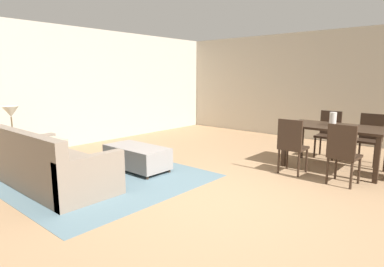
# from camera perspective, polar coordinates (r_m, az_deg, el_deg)

# --- Properties ---
(ground_plane) EXTENTS (10.80, 10.80, 0.00)m
(ground_plane) POSITION_cam_1_polar(r_m,az_deg,el_deg) (4.32, 3.68, -11.62)
(ground_plane) COLOR #9E7A56
(wall_back) EXTENTS (9.00, 0.12, 2.70)m
(wall_back) POSITION_cam_1_polar(r_m,az_deg,el_deg) (8.56, 24.67, 7.56)
(wall_back) COLOR #BCB2A0
(wall_back) RESTS_ON ground_plane
(wall_left) EXTENTS (0.12, 11.00, 2.70)m
(wall_left) POSITION_cam_1_polar(r_m,az_deg,el_deg) (7.85, -21.13, 7.64)
(wall_left) COLOR #BCB2A0
(wall_left) RESTS_ON ground_plane
(area_rug) EXTENTS (3.00, 2.80, 0.01)m
(area_rug) POSITION_cam_1_polar(r_m,az_deg,el_deg) (5.42, -16.00, -7.40)
(area_rug) COLOR slate
(area_rug) RESTS_ON ground_plane
(couch) EXTENTS (2.07, 0.95, 0.86)m
(couch) POSITION_cam_1_polar(r_m,az_deg,el_deg) (5.12, -23.65, -5.62)
(couch) COLOR gray
(couch) RESTS_ON ground_plane
(ottoman_table) EXTENTS (1.17, 0.59, 0.41)m
(ottoman_table) POSITION_cam_1_polar(r_m,az_deg,el_deg) (5.63, -9.75, -4.04)
(ottoman_table) COLOR gray
(ottoman_table) RESTS_ON ground_plane
(side_table) EXTENTS (0.40, 0.40, 0.58)m
(side_table) POSITION_cam_1_polar(r_m,az_deg,el_deg) (6.29, -29.08, -1.63)
(side_table) COLOR olive
(side_table) RESTS_ON ground_plane
(table_lamp) EXTENTS (0.26, 0.26, 0.53)m
(table_lamp) POSITION_cam_1_polar(r_m,az_deg,el_deg) (6.22, -29.50, 3.19)
(table_lamp) COLOR brown
(table_lamp) RESTS_ON side_table
(dining_table) EXTENTS (1.60, 0.90, 0.76)m
(dining_table) POSITION_cam_1_polar(r_m,az_deg,el_deg) (6.05, 24.11, 0.36)
(dining_table) COLOR #332319
(dining_table) RESTS_ON ground_plane
(dining_chair_near_left) EXTENTS (0.41, 0.41, 0.92)m
(dining_chair_near_left) POSITION_cam_1_polar(r_m,az_deg,el_deg) (5.49, 17.28, -1.67)
(dining_chair_near_left) COLOR #332319
(dining_chair_near_left) RESTS_ON ground_plane
(dining_chair_near_right) EXTENTS (0.42, 0.42, 0.92)m
(dining_chair_near_right) POSITION_cam_1_polar(r_m,az_deg,el_deg) (5.20, 25.23, -2.85)
(dining_chair_near_right) COLOR #332319
(dining_chair_near_right) RESTS_ON ground_plane
(dining_chair_far_left) EXTENTS (0.41, 0.41, 0.92)m
(dining_chair_far_left) POSITION_cam_1_polar(r_m,az_deg,el_deg) (6.94, 23.12, 0.36)
(dining_chair_far_left) COLOR #332319
(dining_chair_far_left) RESTS_ON ground_plane
(dining_chair_far_right) EXTENTS (0.41, 0.41, 0.92)m
(dining_chair_far_right) POSITION_cam_1_polar(r_m,az_deg,el_deg) (6.76, 29.00, -0.35)
(dining_chair_far_right) COLOR #332319
(dining_chair_far_right) RESTS_ON ground_plane
(vase_centerpiece) EXTENTS (0.11, 0.11, 0.23)m
(vase_centerpiece) POSITION_cam_1_polar(r_m,az_deg,el_deg) (6.03, 23.75, 2.39)
(vase_centerpiece) COLOR silver
(vase_centerpiece) RESTS_ON dining_table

